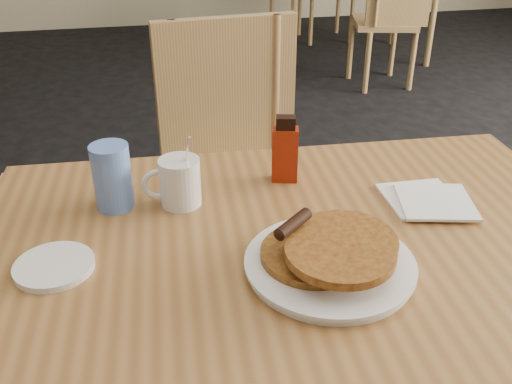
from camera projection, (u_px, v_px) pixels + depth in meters
main_table at (298, 259)px, 1.06m from camera, size 1.26×0.88×0.75m
chair_main_far at (233, 153)px, 1.75m from camera, size 0.48×0.48×0.97m
chair_neighbor_near at (391, 10)px, 3.77m from camera, size 0.49×0.50×0.90m
pancake_plate at (330, 257)px, 0.95m from camera, size 0.29×0.29×0.08m
coffee_mug at (179, 181)px, 1.12m from camera, size 0.12×0.08×0.15m
syrup_bottle at (285, 151)px, 1.21m from camera, size 0.06×0.05×0.15m
napkin_stack at (428, 200)px, 1.15m from camera, size 0.18×0.19×0.01m
blue_tumbler at (112, 177)px, 1.11m from camera, size 0.10×0.10×0.13m
side_saucer at (54, 266)px, 0.96m from camera, size 0.14×0.14×0.01m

